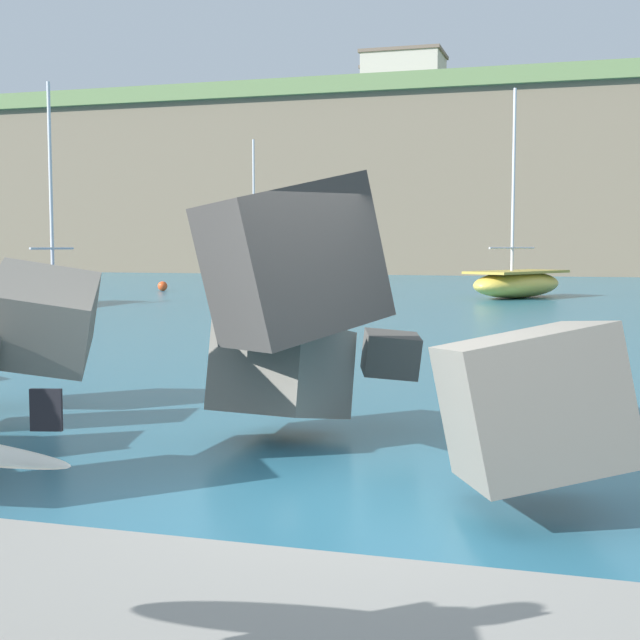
# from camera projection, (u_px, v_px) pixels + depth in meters

# --- Properties ---
(ground_plane) EXTENTS (400.00, 400.00, 0.00)m
(ground_plane) POSITION_uv_depth(u_px,v_px,m) (369.00, 504.00, 6.99)
(ground_plane) COLOR #2D6B84
(breakwater_jetty) EXTENTS (30.24, 6.30, 2.72)m
(breakwater_jetty) POSITION_uv_depth(u_px,v_px,m) (192.00, 357.00, 8.07)
(breakwater_jetty) COLOR slate
(breakwater_jetty) RESTS_ON ground
(boat_near_centre) EXTENTS (1.82, 4.23, 7.62)m
(boat_near_centre) POSITION_uv_depth(u_px,v_px,m) (48.00, 288.00, 30.48)
(boat_near_centre) COLOR navy
(boat_near_centre) RESTS_ON ground
(boat_near_right) EXTENTS (5.53, 4.93, 7.95)m
(boat_near_right) POSITION_uv_depth(u_px,v_px,m) (262.00, 274.00, 49.97)
(boat_near_right) COLOR navy
(boat_near_right) RESTS_ON ground
(boat_mid_left) EXTENTS (4.31, 5.47, 8.08)m
(boat_mid_left) POSITION_uv_depth(u_px,v_px,m) (517.00, 283.00, 34.86)
(boat_mid_left) COLOR #EAC64C
(boat_mid_left) RESTS_ON ground
(mooring_buoy_inner) EXTENTS (0.44, 0.44, 0.44)m
(mooring_buoy_inner) POSITION_uv_depth(u_px,v_px,m) (163.00, 286.00, 40.32)
(mooring_buoy_inner) COLOR #E54C1E
(mooring_buoy_inner) RESTS_ON ground
(headland_bluff) EXTENTS (96.98, 45.89, 14.12)m
(headland_bluff) POSITION_uv_depth(u_px,v_px,m) (523.00, 191.00, 81.83)
(headland_bluff) COLOR #756651
(headland_bluff) RESTS_ON ground
(station_building_west) EXTENTS (5.15, 6.56, 5.66)m
(station_building_west) POSITION_uv_depth(u_px,v_px,m) (391.00, 98.00, 89.63)
(station_building_west) COLOR #B2ADA3
(station_building_west) RESTS_ON headland_bluff
(station_building_central) EXTENTS (7.35, 5.69, 5.53)m
(station_building_central) POSITION_uv_depth(u_px,v_px,m) (404.00, 84.00, 81.14)
(station_building_central) COLOR #B2ADA3
(station_building_central) RESTS_ON headland_bluff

